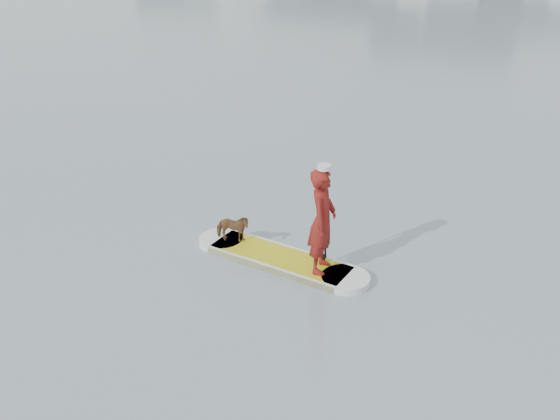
% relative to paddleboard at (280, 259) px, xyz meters
% --- Properties ---
extents(ground, '(140.00, 140.00, 0.00)m').
position_rel_paddleboard_xyz_m(ground, '(1.43, 3.54, -0.06)').
color(ground, slate).
rests_on(ground, ground).
extents(paddleboard, '(3.28, 1.08, 0.12)m').
position_rel_paddleboard_xyz_m(paddleboard, '(0.00, 0.00, 0.00)').
color(paddleboard, gold).
rests_on(paddleboard, ground).
extents(paddler, '(0.51, 0.70, 1.78)m').
position_rel_paddleboard_xyz_m(paddler, '(0.78, -0.09, 0.95)').
color(paddler, maroon).
rests_on(paddler, paddleboard).
extents(white_cap, '(0.22, 0.22, 0.07)m').
position_rel_paddleboard_xyz_m(white_cap, '(0.78, -0.09, 1.87)').
color(white_cap, silver).
rests_on(white_cap, paddler).
extents(dog, '(0.67, 0.43, 0.53)m').
position_rel_paddleboard_xyz_m(dog, '(-0.98, 0.11, 0.32)').
color(dog, '#56331D').
rests_on(dog, paddleboard).
extents(paddle, '(0.10, 0.30, 2.00)m').
position_rel_paddleboard_xyz_m(paddle, '(0.72, 0.15, 0.74)').
color(paddle, black).
rests_on(paddle, ground).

